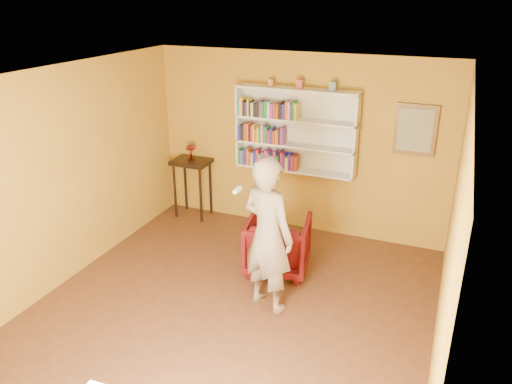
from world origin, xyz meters
The scene contains 14 objects.
room_shell centered at (0.00, 0.00, 1.02)m, with size 5.30×5.80×2.88m.
bookshelf centered at (0.00, 2.41, 1.59)m, with size 1.80×0.29×1.23m.
books_row_lower centered at (-0.39, 2.30, 1.13)m, with size 0.93×0.19×0.27m.
books_row_middle centered at (-0.51, 2.31, 1.51)m, with size 0.70×0.19×0.27m.
books_row_upper centered at (-0.41, 2.31, 1.89)m, with size 0.90×0.19×0.27m.
ornament_left centered at (-0.39, 2.35, 2.26)m, with size 0.07×0.07×0.10m, color #C86439.
ornament_centre centered at (0.04, 2.35, 2.28)m, with size 0.09×0.09×0.13m, color #AD4839.
ornament_right centered at (0.51, 2.35, 2.28)m, with size 0.09×0.09×0.13m, color slate.
framed_painting centered at (1.65, 2.46, 1.75)m, with size 0.55×0.05×0.70m.
console_table centered at (-1.70, 2.25, 0.80)m, with size 0.59×0.45×0.97m.
ruby_lustre centered at (-1.70, 2.25, 1.15)m, with size 0.16×0.16×0.25m.
armchair centered at (0.19, 1.14, 0.38)m, with size 0.80×0.83×0.75m, color #42040B.
person centered at (0.36, 0.32, 0.93)m, with size 0.68×0.44×1.86m, color #7B695A.
game_remote centered at (0.10, 0.07, 1.53)m, with size 0.04×0.15×0.04m, color silver.
Camera 1 is at (2.14, -4.38, 3.50)m, focal length 35.00 mm.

